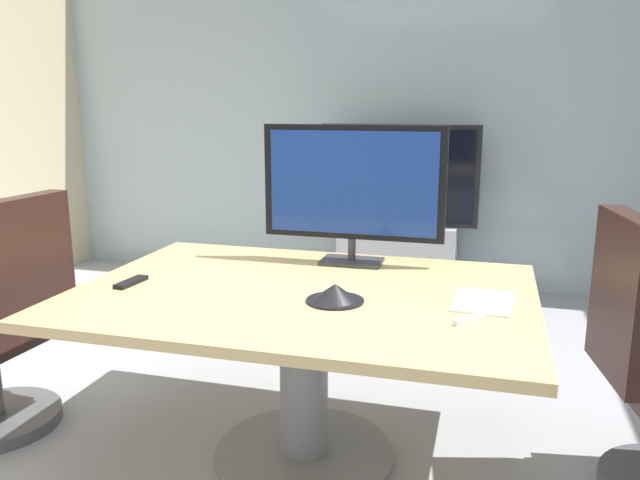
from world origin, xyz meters
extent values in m
cube|color=#9EB2B7|center=(0.00, 3.06, 1.45)|extent=(6.03, 0.10, 2.91)
cube|color=tan|center=(0.01, 0.27, 0.72)|extent=(1.81, 1.28, 0.04)
cylinder|color=slate|center=(0.01, 0.27, 0.35)|extent=(0.20, 0.20, 0.70)
cylinder|color=slate|center=(0.01, 0.27, 0.01)|extent=(0.76, 0.76, 0.03)
cube|color=black|center=(-1.18, 0.12, 0.79)|extent=(0.11, 0.46, 0.60)
cube|color=black|center=(-1.41, 0.39, 0.58)|extent=(0.28, 0.06, 0.03)
cube|color=black|center=(1.19, 0.34, 0.79)|extent=(0.16, 0.46, 0.60)
cube|color=#333338|center=(0.10, 0.73, 0.75)|extent=(0.28, 0.18, 0.02)
cylinder|color=#333338|center=(0.10, 0.73, 0.81)|extent=(0.04, 0.04, 0.10)
cube|color=black|center=(0.10, 0.74, 1.12)|extent=(0.84, 0.04, 0.52)
cube|color=navy|center=(0.10, 0.72, 1.12)|extent=(0.77, 0.01, 0.47)
cube|color=#B7BABC|center=(0.03, 2.71, 0.28)|extent=(0.90, 0.36, 0.55)
cube|color=black|center=(0.03, 2.69, 0.93)|extent=(1.20, 0.06, 0.76)
cube|color=black|center=(0.03, 2.66, 0.93)|extent=(1.12, 0.01, 0.69)
cone|color=black|center=(0.17, 0.16, 0.78)|extent=(0.19, 0.19, 0.07)
cylinder|color=black|center=(0.17, 0.16, 0.74)|extent=(0.22, 0.22, 0.01)
cube|color=black|center=(-0.70, 0.15, 0.75)|extent=(0.07, 0.17, 0.02)
cube|color=silver|center=(0.66, 0.06, 0.75)|extent=(0.11, 0.11, 0.02)
cube|color=white|center=(0.71, 0.29, 0.74)|extent=(0.23, 0.31, 0.01)
camera|label=1|loc=(0.71, -2.02, 1.48)|focal=34.96mm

